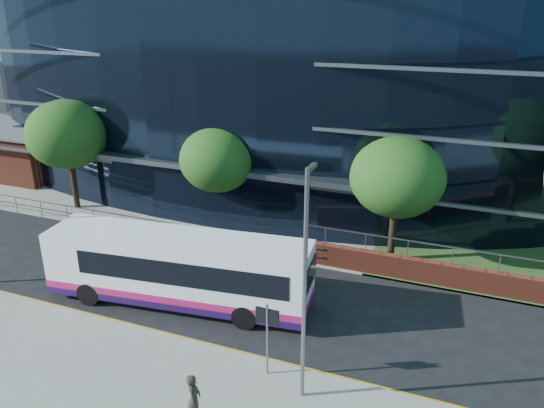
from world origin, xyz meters
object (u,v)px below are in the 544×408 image
at_px(city_bus, 180,269).
at_px(streetlight_east, 305,283).
at_px(brick_pavilion, 20,149).
at_px(street_sign, 267,325).
at_px(tree_far_c, 397,177).
at_px(tree_far_b, 218,160).
at_px(pedestrian_b, 194,399).
at_px(tree_far_a, 67,134).

bearing_deg(city_bus, streetlight_east, -35.70).
relative_size(brick_pavilion, streetlight_east, 1.08).
height_order(street_sign, tree_far_c, tree_far_c).
distance_m(brick_pavilion, street_sign, 30.49).
xyz_separation_m(tree_far_b, city_bus, (2.13, -7.88, -2.54)).
xyz_separation_m(tree_far_c, city_bus, (-7.87, -7.38, -2.86)).
relative_size(street_sign, streetlight_east, 0.35).
relative_size(city_bus, pedestrian_b, 6.72).
xyz_separation_m(tree_far_a, pedestrian_b, (16.26, -13.59, -3.83)).
distance_m(tree_far_b, pedestrian_b, 15.74).
height_order(streetlight_east, pedestrian_b, streetlight_east).
xyz_separation_m(street_sign, city_bus, (-5.37, 3.21, -0.48)).
xyz_separation_m(brick_pavilion, pedestrian_b, (25.26, -18.09, -0.90)).
height_order(tree_far_a, city_bus, tree_far_a).
xyz_separation_m(city_bus, pedestrian_b, (4.13, -6.21, -0.64)).
distance_m(tree_far_a, pedestrian_b, 21.53).
height_order(tree_far_b, pedestrian_b, tree_far_b).
xyz_separation_m(streetlight_east, city_bus, (-6.87, 3.80, -2.77)).
bearing_deg(brick_pavilion, streetlight_east, -29.24).
bearing_deg(tree_far_b, tree_far_a, -177.14).
height_order(street_sign, pedestrian_b, street_sign).
bearing_deg(tree_far_a, brick_pavilion, 153.45).
bearing_deg(streetlight_east, brick_pavilion, 150.76).
distance_m(brick_pavilion, tree_far_a, 10.48).
xyz_separation_m(tree_far_a, city_bus, (12.13, -7.38, -3.19)).
height_order(tree_far_a, tree_far_c, tree_far_a).
xyz_separation_m(tree_far_a, streetlight_east, (19.00, -11.17, -0.42)).
bearing_deg(streetlight_east, pedestrian_b, -138.60).
relative_size(street_sign, pedestrian_b, 1.58).
xyz_separation_m(street_sign, streetlight_east, (1.50, -0.59, 2.29)).
height_order(tree_far_a, pedestrian_b, tree_far_a).
bearing_deg(street_sign, tree_far_c, 76.71).
relative_size(tree_far_a, streetlight_east, 0.87).
bearing_deg(tree_far_b, tree_far_c, -2.86).
relative_size(streetlight_east, pedestrian_b, 4.52).
relative_size(brick_pavilion, tree_far_c, 1.32).
height_order(brick_pavilion, tree_far_a, tree_far_a).
height_order(brick_pavilion, tree_far_b, tree_far_b).
bearing_deg(streetlight_east, tree_far_b, 127.63).
bearing_deg(tree_far_c, tree_far_b, 177.14).
height_order(tree_far_c, pedestrian_b, tree_far_c).
height_order(tree_far_c, city_bus, tree_far_c).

